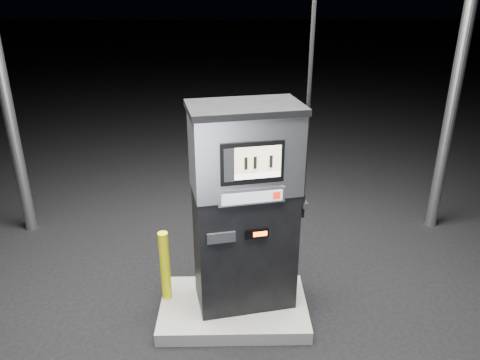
{
  "coord_description": "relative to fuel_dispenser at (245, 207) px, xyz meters",
  "views": [
    {
      "loc": [
        -0.01,
        -4.18,
        3.43
      ],
      "look_at": [
        0.07,
        0.0,
        1.62
      ],
      "focal_mm": 35.0,
      "sensor_mm": 36.0,
      "label": 1
    }
  ],
  "objects": [
    {
      "name": "ground",
      "position": [
        -0.13,
        -0.09,
        -1.28
      ],
      "size": [
        80.0,
        80.0,
        0.0
      ],
      "primitive_type": "plane",
      "color": "black",
      "rests_on": "ground"
    },
    {
      "name": "pump_island",
      "position": [
        -0.13,
        -0.09,
        -1.21
      ],
      "size": [
        1.6,
        1.0,
        0.15
      ],
      "primitive_type": "cube",
      "color": "#63635E",
      "rests_on": "ground"
    },
    {
      "name": "fuel_dispenser",
      "position": [
        0.0,
        0.0,
        0.0
      ],
      "size": [
        1.27,
        0.85,
        4.56
      ],
      "rotation": [
        0.0,
        0.0,
        0.19
      ],
      "color": "black",
      "rests_on": "pump_island"
    },
    {
      "name": "bollard_left",
      "position": [
        -0.87,
        0.03,
        -0.72
      ],
      "size": [
        0.11,
        0.11,
        0.82
      ],
      "primitive_type": "cylinder",
      "rotation": [
        0.0,
        0.0,
        -0.04
      ],
      "color": "#D9D60C",
      "rests_on": "pump_island"
    },
    {
      "name": "bollard_right",
      "position": [
        0.42,
        -0.14,
        -0.72
      ],
      "size": [
        0.13,
        0.13,
        0.82
      ],
      "primitive_type": "cylinder",
      "rotation": [
        0.0,
        0.0,
        -0.23
      ],
      "color": "#D9D60C",
      "rests_on": "pump_island"
    }
  ]
}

